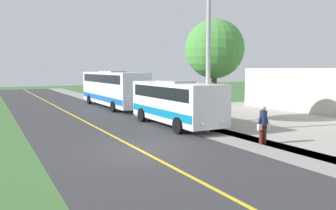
{
  "coord_description": "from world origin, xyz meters",
  "views": [
    {
      "loc": [
        5.67,
        13.15,
        3.45
      ],
      "look_at": [
        -3.5,
        -4.01,
        1.4
      ],
      "focal_mm": 36.57,
      "sensor_mm": 36.0,
      "label": 1
    }
  ],
  "objects": [
    {
      "name": "sidewalk",
      "position": [
        -5.2,
        0.0,
        0.0
      ],
      "size": [
        2.4,
        100.0,
        0.01
      ],
      "primitive_type": "cube",
      "color": "gray",
      "rests_on": "ground"
    },
    {
      "name": "road_surface",
      "position": [
        0.0,
        0.0,
        0.0
      ],
      "size": [
        8.0,
        100.0,
        0.01
      ],
      "primitive_type": "cube",
      "color": "#333335",
      "rests_on": "ground"
    },
    {
      "name": "transit_bus_rear",
      "position": [
        -4.47,
        -16.52,
        1.8
      ],
      "size": [
        2.59,
        11.74,
        3.29
      ],
      "color": "silver",
      "rests_on": "ground"
    },
    {
      "name": "street_light_pole",
      "position": [
        -4.88,
        -2.21,
        4.64
      ],
      "size": [
        1.97,
        0.24,
        8.45
      ],
      "color": "#9E9EA3",
      "rests_on": "ground"
    },
    {
      "name": "pedestrian_with_bags",
      "position": [
        -5.53,
        1.51,
        0.96
      ],
      "size": [
        0.72,
        0.34,
        1.78
      ],
      "color": "#4C1919",
      "rests_on": "ground"
    },
    {
      "name": "tree_curbside",
      "position": [
        -7.4,
        -4.97,
        4.71
      ],
      "size": [
        3.79,
        3.79,
        6.63
      ],
      "color": "brown",
      "rests_on": "ground"
    },
    {
      "name": "road_centre_line",
      "position": [
        0.0,
        0.0,
        0.01
      ],
      "size": [
        0.16,
        100.0,
        0.0
      ],
      "primitive_type": "cube",
      "color": "gold",
      "rests_on": "ground"
    },
    {
      "name": "shuttle_bus_front",
      "position": [
        -4.48,
        -4.87,
        1.52
      ],
      "size": [
        2.62,
        7.85,
        2.75
      ],
      "color": "white",
      "rests_on": "ground"
    },
    {
      "name": "ground_plane",
      "position": [
        0.0,
        0.0,
        0.0
      ],
      "size": [
        120.0,
        120.0,
        0.0
      ],
      "primitive_type": "plane",
      "color": "#3D6633"
    }
  ]
}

